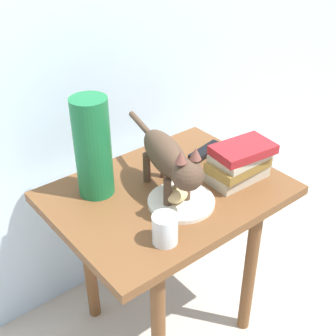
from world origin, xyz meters
name	(u,v)px	position (x,y,z in m)	size (l,w,h in m)	color
ground_plane	(168,318)	(0.00, 0.00, 0.00)	(6.00, 6.00, 0.00)	#B2A899
back_panel	(89,5)	(0.00, 0.39, 1.10)	(4.00, 0.04, 2.20)	silver
side_table	(168,214)	(0.00, 0.00, 0.51)	(0.72, 0.54, 0.61)	brown
plate	(181,202)	(-0.02, -0.08, 0.61)	(0.20, 0.20, 0.01)	silver
bread_roll	(177,194)	(-0.03, -0.08, 0.64)	(0.08, 0.06, 0.05)	#E0BC7A
cat	(169,159)	(-0.02, -0.03, 0.74)	(0.17, 0.47, 0.23)	#4C3828
book_stack	(240,162)	(0.21, -0.10, 0.67)	(0.21, 0.14, 0.13)	#BCB299
green_vase	(93,148)	(-0.18, 0.13, 0.76)	(0.11, 0.11, 0.31)	#196B38
candle_jar	(165,231)	(-0.16, -0.18, 0.64)	(0.07, 0.07, 0.08)	silver
tv_remote	(206,151)	(0.25, 0.09, 0.62)	(0.15, 0.04, 0.02)	black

